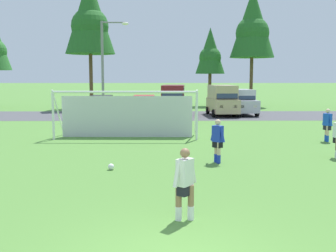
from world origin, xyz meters
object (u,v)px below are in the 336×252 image
(parked_car_slot_center_left, at_px, (173,99))
(parked_car_slot_center_right, at_px, (241,102))
(parked_car_slot_center, at_px, (222,99))
(soccer_ball, at_px, (111,167))
(player_midfield_center, at_px, (185,184))
(player_winger_left, at_px, (327,125))
(player_defender_far, at_px, (218,141))
(soccer_goal, at_px, (127,113))
(parked_car_slot_left, at_px, (144,106))
(parked_car_slot_far_left, at_px, (101,106))
(street_lamp, at_px, (105,71))

(parked_car_slot_center_left, distance_m, parked_car_slot_center_right, 5.74)
(parked_car_slot_center, bearing_deg, parked_car_slot_center_left, 172.71)
(soccer_ball, distance_m, player_midfield_center, 5.55)
(soccer_ball, distance_m, player_winger_left, 11.71)
(player_defender_far, bearing_deg, parked_car_slot_center, 81.21)
(soccer_goal, bearing_deg, parked_car_slot_left, 88.06)
(player_midfield_center, bearing_deg, parked_car_slot_far_left, 102.83)
(parked_car_slot_left, bearing_deg, soccer_ball, -90.81)
(player_midfield_center, xyz_separation_m, parked_car_slot_far_left, (-5.50, 24.14, 0.05))
(parked_car_slot_far_left, bearing_deg, player_defender_far, -68.62)
(player_midfield_center, bearing_deg, parked_car_slot_left, 94.74)
(player_defender_far, distance_m, parked_car_slot_center, 19.09)
(parked_car_slot_center_left, xyz_separation_m, parked_car_slot_center, (4.07, -0.52, 0.00))
(soccer_goal, distance_m, parked_car_slot_center_left, 13.22)
(soccer_ball, xyz_separation_m, street_lamp, (-2.19, 14.71, 3.53))
(parked_car_slot_center_left, bearing_deg, player_winger_left, -63.15)
(player_winger_left, bearing_deg, parked_car_slot_center_left, 116.85)
(player_defender_far, distance_m, parked_car_slot_far_left, 19.33)
(parked_car_slot_left, bearing_deg, player_midfield_center, -85.26)
(player_winger_left, distance_m, parked_car_slot_center, 14.24)
(parked_car_slot_left, bearing_deg, parked_car_slot_center_left, 27.25)
(soccer_ball, distance_m, parked_car_slot_center, 21.13)
(parked_car_slot_center, bearing_deg, player_defender_far, -98.79)
(soccer_ball, relative_size, street_lamp, 0.03)
(soccer_goal, bearing_deg, player_defender_far, -58.50)
(soccer_goal, bearing_deg, parked_car_slot_center_left, 77.75)
(parked_car_slot_left, relative_size, parked_car_slot_center, 0.86)
(parked_car_slot_center_right, relative_size, street_lamp, 0.67)
(soccer_goal, xyz_separation_m, street_lamp, (-2.07, 7.12, 2.35))
(soccer_ball, distance_m, parked_car_slot_left, 19.28)
(soccer_goal, relative_size, parked_car_slot_far_left, 1.78)
(parked_car_slot_far_left, bearing_deg, soccer_goal, -75.02)
(player_midfield_center, height_order, parked_car_slot_left, parked_car_slot_left)
(player_midfield_center, height_order, parked_car_slot_center_left, parked_car_slot_center_left)
(soccer_goal, bearing_deg, player_midfield_center, -79.18)
(street_lamp, bearing_deg, parked_car_slot_left, 61.54)
(soccer_goal, xyz_separation_m, parked_car_slot_center_right, (8.54, 12.95, -0.18))
(parked_car_slot_left, bearing_deg, player_defender_far, -78.88)
(player_midfield_center, bearing_deg, player_defender_far, 75.80)
(player_winger_left, relative_size, parked_car_slot_center_right, 0.35)
(parked_car_slot_center, bearing_deg, parked_car_slot_center_right, 18.40)
(player_defender_far, bearing_deg, parked_car_slot_left, 101.12)
(parked_car_slot_center, distance_m, parked_car_slot_center_right, 1.77)
(soccer_ball, height_order, player_winger_left, player_winger_left)
(player_midfield_center, bearing_deg, parked_car_slot_center_left, 89.11)
(parked_car_slot_left, distance_m, parked_car_slot_center, 6.54)
(parked_car_slot_left, relative_size, parked_car_slot_center_left, 0.86)
(parked_car_slot_left, height_order, parked_car_slot_center, parked_car_slot_center)
(street_lamp, bearing_deg, player_midfield_center, -77.20)
(parked_car_slot_center_left, bearing_deg, soccer_goal, -102.25)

